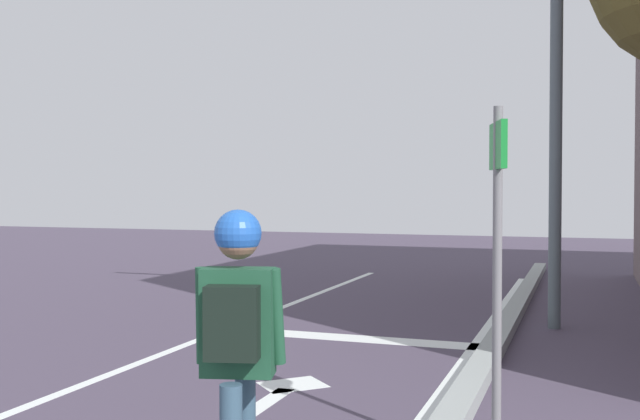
% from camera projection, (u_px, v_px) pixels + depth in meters
% --- Properties ---
extents(lane_line_center, '(0.12, 20.00, 0.01)m').
position_uv_depth(lane_line_center, '(66.00, 391.00, 6.56)').
color(lane_line_center, silver).
rests_on(lane_line_center, ground).
extents(stop_bar, '(3.29, 0.40, 0.01)m').
position_uv_depth(stop_bar, '(348.00, 338.00, 8.94)').
color(stop_bar, silver).
rests_on(stop_bar, ground).
extents(lane_arrow_stem, '(0.16, 1.40, 0.01)m').
position_uv_depth(lane_arrow_stem, '(254.00, 410.00, 5.99)').
color(lane_arrow_stem, silver).
rests_on(lane_arrow_stem, ground).
extents(lane_arrow_head, '(0.71, 0.71, 0.01)m').
position_uv_depth(lane_arrow_head, '(293.00, 384.00, 6.79)').
color(lane_arrow_head, silver).
rests_on(lane_arrow_head, ground).
extents(skater, '(0.44, 0.60, 1.60)m').
position_uv_depth(skater, '(238.00, 329.00, 3.71)').
color(skater, '#355267').
rests_on(skater, skateboard).
extents(traffic_signal_mast, '(3.86, 0.34, 5.65)m').
position_uv_depth(traffic_signal_mast, '(482.00, 30.00, 9.78)').
color(traffic_signal_mast, '#556266').
rests_on(traffic_signal_mast, ground).
extents(street_sign_post, '(0.16, 0.43, 2.31)m').
position_uv_depth(street_sign_post, '(497.00, 233.00, 4.72)').
color(street_sign_post, slate).
rests_on(street_sign_post, ground).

